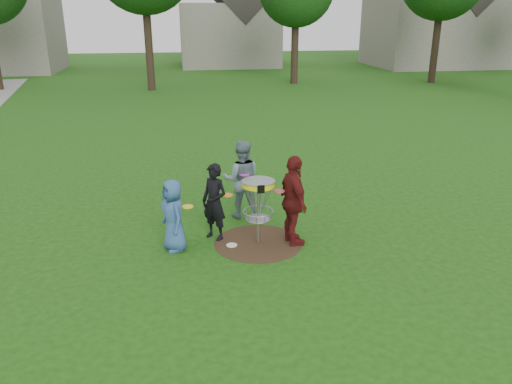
{
  "coord_description": "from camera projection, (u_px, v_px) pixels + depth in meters",
  "views": [
    {
      "loc": [
        -1.45,
        -9.08,
        4.46
      ],
      "look_at": [
        0.0,
        0.3,
        1.0
      ],
      "focal_mm": 35.0,
      "sensor_mm": 36.0,
      "label": 1
    }
  ],
  "objects": [
    {
      "name": "dirt_patch",
      "position": [
        258.0,
        243.0,
        10.17
      ],
      "size": [
        1.8,
        1.8,
        0.01
      ],
      "primitive_type": "cylinder",
      "color": "#47331E",
      "rests_on": "ground"
    },
    {
      "name": "player_black",
      "position": [
        214.0,
        202.0,
        10.12
      ],
      "size": [
        0.69,
        0.68,
        1.6
      ],
      "primitive_type": "imported",
      "rotation": [
        0.0,
        0.0,
        -0.76
      ],
      "color": "black",
      "rests_on": "ground"
    },
    {
      "name": "ground",
      "position": [
        258.0,
        243.0,
        10.17
      ],
      "size": [
        100.0,
        100.0,
        0.0
      ],
      "primitive_type": "plane",
      "color": "#19470F",
      "rests_on": "ground"
    },
    {
      "name": "disc_golf_basket",
      "position": [
        258.0,
        196.0,
        9.82
      ],
      "size": [
        0.66,
        0.67,
        1.38
      ],
      "color": "#9EA0A5",
      "rests_on": "ground"
    },
    {
      "name": "disc_on_grass",
      "position": [
        232.0,
        245.0,
        10.05
      ],
      "size": [
        0.22,
        0.22,
        0.02
      ],
      "primitive_type": "cylinder",
      "color": "white",
      "rests_on": "ground"
    },
    {
      "name": "house_row",
      "position": [
        252.0,
        15.0,
        40.13
      ],
      "size": [
        44.5,
        10.65,
        11.62
      ],
      "color": "gray",
      "rests_on": "ground"
    },
    {
      "name": "player_blue",
      "position": [
        173.0,
        215.0,
        9.67
      ],
      "size": [
        0.68,
        0.83,
        1.45
      ],
      "primitive_type": "imported",
      "rotation": [
        0.0,
        0.0,
        -1.2
      ],
      "color": "#33588C",
      "rests_on": "ground"
    },
    {
      "name": "held_discs",
      "position": [
        235.0,
        191.0,
        10.07
      ],
      "size": [
        2.02,
        1.47,
        0.26
      ],
      "color": "yellow",
      "rests_on": "ground"
    },
    {
      "name": "player_maroon",
      "position": [
        293.0,
        201.0,
        9.84
      ],
      "size": [
        0.64,
        1.14,
        1.85
      ],
      "primitive_type": "imported",
      "rotation": [
        0.0,
        0.0,
        1.75
      ],
      "color": "#5E1515",
      "rests_on": "ground"
    },
    {
      "name": "player_grey",
      "position": [
        242.0,
        179.0,
        11.19
      ],
      "size": [
        0.96,
        0.8,
        1.79
      ],
      "primitive_type": "imported",
      "rotation": [
        0.0,
        0.0,
        2.99
      ],
      "color": "slate",
      "rests_on": "ground"
    }
  ]
}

